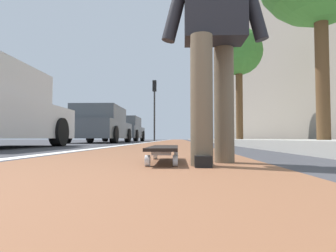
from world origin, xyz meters
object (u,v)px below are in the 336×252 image
skateboard (164,149)px  parked_car_far (125,130)px  skater_person (214,25)px  parked_car_mid (101,126)px  street_tree_mid (239,53)px  pedestrian_distant (224,123)px  traffic_light (154,99)px

skateboard → parked_car_far: 15.86m
parked_car_far → skater_person: bearing=-167.0°
parked_car_mid → street_tree_mid: 6.47m
pedestrian_distant → parked_car_mid: bearing=119.5°
street_tree_mid → parked_car_far: bearing=45.7°
skateboard → street_tree_mid: street_tree_mid is taller
skater_person → traffic_light: 19.10m
skater_person → parked_car_mid: 10.37m
parked_car_mid → pedestrian_distant: pedestrian_distant is taller
street_tree_mid → skateboard: bearing=165.3°
street_tree_mid → pedestrian_distant: size_ratio=2.78×
skater_person → parked_car_far: size_ratio=0.39×
parked_car_far → pedestrian_distant: bearing=-116.2°
parked_car_mid → pedestrian_distant: (3.12, -5.52, 0.27)m
skateboard → pedestrian_distant: size_ratio=0.49×
traffic_light → street_tree_mid: bearing=-154.2°
traffic_light → pedestrian_distant: 7.54m
street_tree_mid → parked_car_mid: bearing=92.0°
traffic_light → pedestrian_distant: (-5.98, -4.10, -2.07)m
parked_car_far → street_tree_mid: size_ratio=0.88×
parked_car_mid → pedestrian_distant: size_ratio=2.66×
skater_person → street_tree_mid: (9.97, -2.23, 2.78)m
parked_car_far → street_tree_mid: street_tree_mid is taller
skater_person → parked_car_mid: bearing=19.7°
skater_person → parked_car_mid: size_ratio=0.36×
street_tree_mid → pedestrian_distant: street_tree_mid is taller
parked_car_far → traffic_light: bearing=-25.6°
traffic_light → street_tree_mid: size_ratio=0.93×
skateboard → skater_person: size_ratio=0.51×
traffic_light → pedestrian_distant: bearing=-145.6°
parked_car_mid → traffic_light: traffic_light is taller
skateboard → pedestrian_distant: pedestrian_distant is taller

